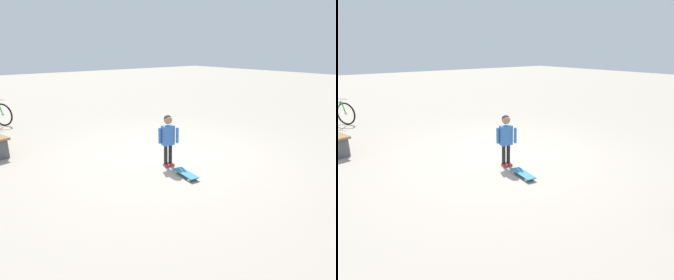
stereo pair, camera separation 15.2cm
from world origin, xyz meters
TOP-DOWN VIEW (x-y plane):
  - ground_plane at (0.00, 0.00)m, footprint 50.00×50.00m
  - child_person at (-0.31, -0.55)m, footprint 0.35×0.26m
  - skateboard at (-0.40, -1.19)m, footprint 0.26×0.62m

SIDE VIEW (x-z plane):
  - ground_plane at x=0.00m, z-range 0.00..0.00m
  - skateboard at x=-0.40m, z-range 0.02..0.10m
  - child_person at x=-0.31m, z-range 0.13..1.19m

